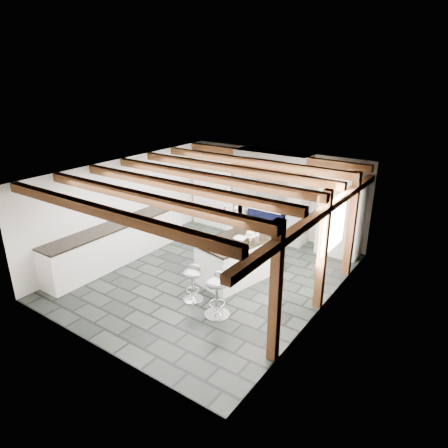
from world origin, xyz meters
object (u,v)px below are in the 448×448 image
Objects in this scene: kitchen_island at (240,257)px; bar_stool_far at (193,279)px; range_cooker at (270,220)px; bar_stool_near at (217,289)px.

kitchen_island reaches higher than bar_stool_far.
range_cooker is 3.68m from bar_stool_far.
range_cooker is 0.49× the size of kitchen_island.
bar_stool_near reaches higher than bar_stool_far.
kitchen_island reaches higher than range_cooker.
bar_stool_far is at bearing -87.89° from kitchen_island.
bar_stool_near is 0.72m from bar_stool_far.
bar_stool_far is (0.34, -3.67, -0.00)m from range_cooker.
range_cooker reaches higher than bar_stool_near.
range_cooker is at bearing 84.25° from bar_stool_far.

